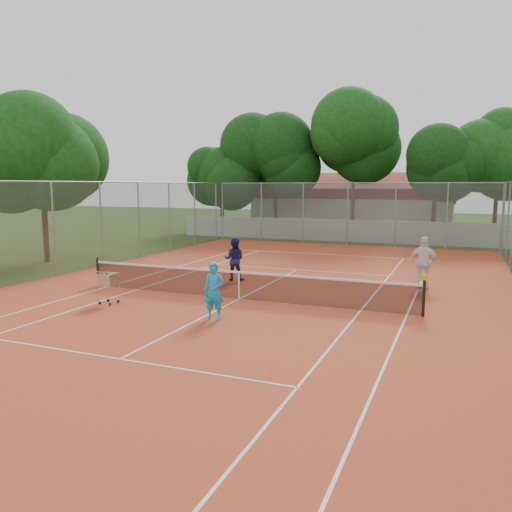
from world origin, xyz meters
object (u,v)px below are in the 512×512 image
at_px(clubhouse, 354,204).
at_px(player_far_right, 424,263).
at_px(tennis_net, 239,285).
at_px(player_near, 214,291).
at_px(ball_hopper, 108,287).
at_px(player_far_left, 234,259).

relative_size(clubhouse, player_far_right, 8.38).
xyz_separation_m(tennis_net, player_near, (0.41, -2.64, 0.34)).
bearing_deg(clubhouse, player_near, -85.64).
distance_m(tennis_net, ball_hopper, 4.27).
distance_m(player_near, ball_hopper, 4.07).
height_order(player_near, ball_hopper, player_near).
bearing_deg(clubhouse, ball_hopper, -92.98).
bearing_deg(tennis_net, ball_hopper, -148.19).
xyz_separation_m(player_near, player_far_right, (5.22, 6.84, 0.15)).
bearing_deg(clubhouse, tennis_net, -86.05).
distance_m(tennis_net, clubhouse, 29.12).
bearing_deg(tennis_net, player_far_right, 36.75).
bearing_deg(player_far_right, clubhouse, -71.33).
relative_size(player_far_left, ball_hopper, 1.57).
bearing_deg(ball_hopper, tennis_net, 39.44).
distance_m(clubhouse, ball_hopper, 31.33).
height_order(player_far_left, player_far_right, player_far_right).
xyz_separation_m(tennis_net, player_far_left, (-1.59, 3.04, 0.37)).
height_order(clubhouse, player_near, clubhouse).
bearing_deg(ball_hopper, player_far_left, 76.59).
bearing_deg(player_far_left, player_far_right, 175.92).
bearing_deg(player_far_right, tennis_net, 38.31).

